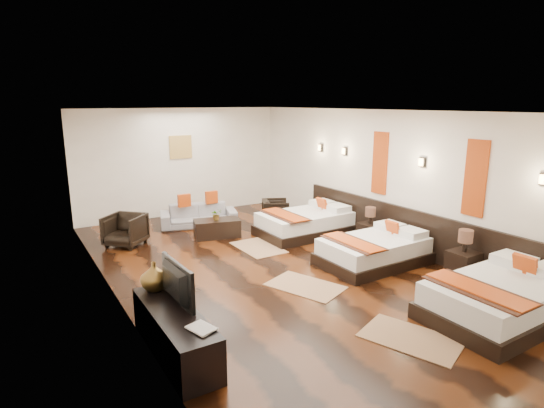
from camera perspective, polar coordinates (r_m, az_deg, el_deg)
floor at (r=8.02m, az=0.74°, el=-8.47°), size 5.50×9.50×0.01m
ceiling at (r=7.46m, az=0.80°, el=11.95°), size 5.50×9.50×0.01m
back_wall at (r=11.85m, az=-11.73°, el=5.34°), size 5.50×0.01×2.80m
left_wall at (r=6.60m, az=-19.82°, el=-1.29°), size 0.01×9.50×2.80m
right_wall at (r=9.36m, az=15.13°, el=3.13°), size 0.01×9.50×2.80m
headboard_panel at (r=9.03m, az=18.28°, el=-3.64°), size 0.08×6.60×0.90m
bed_near at (r=7.03m, az=27.72°, el=-10.78°), size 2.18×1.37×0.83m
bed_mid at (r=8.43m, az=13.18°, el=-5.86°), size 1.99×1.25×0.76m
bed_far at (r=10.01m, az=4.39°, el=-2.44°), size 2.08×1.31×0.79m
nightstand_a at (r=8.18m, az=23.57°, el=-6.91°), size 0.44×0.44×0.87m
nightstand_b at (r=9.54m, az=12.54°, el=-3.44°), size 0.40×0.40×0.80m
jute_mat_near at (r=6.13m, az=17.59°, el=-16.30°), size 1.13×1.39×0.01m
jute_mat_mid at (r=7.34m, az=4.35°, el=-10.57°), size 1.14×1.39×0.01m
jute_mat_far at (r=9.15m, az=-1.82°, el=-5.66°), size 0.76×1.20×0.01m
tv_console at (r=5.58m, az=-12.51°, el=-15.95°), size 0.50×1.80×0.55m
tv at (r=5.54m, az=-13.03°, el=-10.04°), size 0.16×0.91×0.52m
book at (r=4.93m, az=-10.22°, el=-16.11°), size 0.30×0.35×0.03m
figurine at (r=6.00m, az=-15.04°, el=-9.02°), size 0.45×0.45×0.38m
sofa at (r=10.79m, az=-9.50°, el=-1.47°), size 1.93×1.19×0.53m
armchair_left at (r=9.69m, az=-18.54°, el=-3.24°), size 1.03×1.03×0.67m
armchair_right at (r=10.96m, az=0.46°, el=-0.91°), size 0.85×0.84×0.58m
coffee_table at (r=9.88m, az=-7.15°, el=-3.15°), size 1.09×0.74×0.40m
table_plant at (r=9.76m, az=-7.25°, el=-1.35°), size 0.26×0.23×0.26m
orange_panel_a at (r=8.14m, az=24.91°, el=3.05°), size 0.04×0.40×1.30m
orange_panel_b at (r=9.51m, az=13.84°, el=5.19°), size 0.04×0.40×1.30m
sconce_near at (r=7.56m, az=31.82°, el=2.75°), size 0.07×0.12×0.18m
sconce_mid at (r=8.74m, az=18.92°, el=5.18°), size 0.07×0.12×0.18m
sconce_far at (r=10.27m, az=9.40°, el=6.80°), size 0.07×0.12×0.18m
sconce_lounge at (r=10.96m, az=6.30°, el=7.29°), size 0.07×0.12×0.18m
gold_artwork at (r=11.78m, az=-11.78°, el=7.26°), size 0.60×0.04×0.60m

